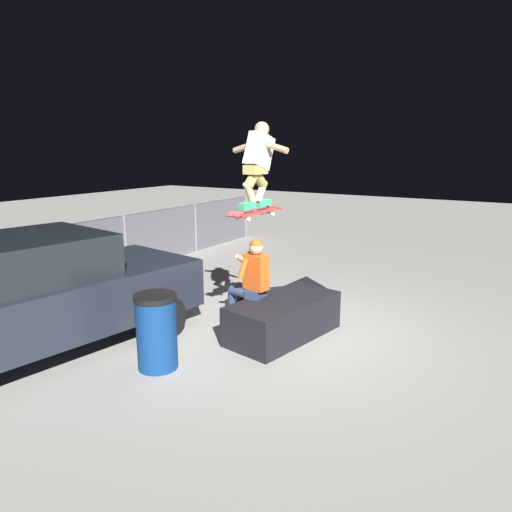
{
  "coord_description": "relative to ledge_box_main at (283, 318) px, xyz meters",
  "views": [
    {
      "loc": [
        -5.71,
        -2.97,
        2.62
      ],
      "look_at": [
        -0.32,
        0.31,
        1.15
      ],
      "focal_mm": 32.65,
      "sensor_mm": 36.0,
      "label": 1
    }
  ],
  "objects": [
    {
      "name": "person_sitting_on_ledge",
      "position": [
        -0.09,
        0.49,
        0.51
      ],
      "size": [
        0.6,
        0.78,
        1.39
      ],
      "color": "#2D3856",
      "rests_on": "ground"
    },
    {
      "name": "parked_car",
      "position": [
        -2.15,
        2.46,
        0.52
      ],
      "size": [
        4.41,
        2.41,
        1.56
      ],
      "color": "#1E232D",
      "rests_on": "ground"
    },
    {
      "name": "skater_airborne",
      "position": [
        -0.1,
        0.36,
        2.18
      ],
      "size": [
        0.63,
        0.89,
        1.12
      ],
      "color": "#2D9E66"
    },
    {
      "name": "ground_plane",
      "position": [
        0.21,
        0.07,
        -0.28
      ],
      "size": [
        40.0,
        40.0,
        0.0
      ],
      "primitive_type": "plane",
      "color": "gray"
    },
    {
      "name": "fence_back",
      "position": [
        0.21,
        4.6,
        0.4
      ],
      "size": [
        12.05,
        0.05,
        1.26
      ],
      "color": "slate",
      "rests_on": "ground"
    },
    {
      "name": "skateboard",
      "position": [
        -0.16,
        0.36,
        1.49
      ],
      "size": [
        1.03,
        0.29,
        0.13
      ],
      "color": "#B72D2D"
    },
    {
      "name": "kicker_ramp",
      "position": [
        1.61,
        0.69,
        -0.22
      ],
      "size": [
        1.27,
        1.24,
        0.34
      ],
      "color": "black",
      "rests_on": "ground"
    },
    {
      "name": "ledge_box_main",
      "position": [
        0.0,
        0.0,
        0.0
      ],
      "size": [
        1.83,
        1.11,
        0.55
      ],
      "primitive_type": "cube",
      "rotation": [
        0.0,
        0.0,
        -0.18
      ],
      "color": "black",
      "rests_on": "ground"
    },
    {
      "name": "trash_bin",
      "position": [
        -1.65,
        0.85,
        0.19
      ],
      "size": [
        0.51,
        0.51,
        0.93
      ],
      "color": "navy",
      "rests_on": "ground"
    }
  ]
}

